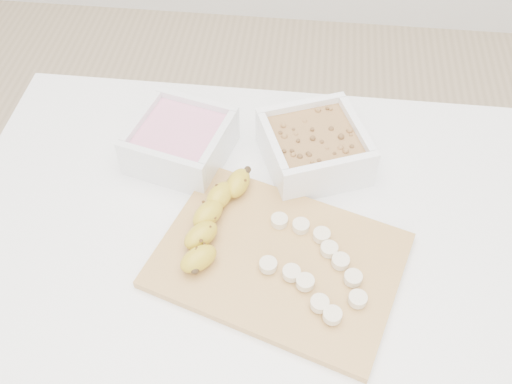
# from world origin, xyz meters

# --- Properties ---
(table) EXTENTS (1.00, 0.70, 0.75)m
(table) POSITION_xyz_m (0.00, 0.00, 0.65)
(table) COLOR white
(table) RESTS_ON ground
(bowl_yogurt) EXTENTS (0.20, 0.20, 0.08)m
(bowl_yogurt) POSITION_xyz_m (-0.15, 0.15, 0.79)
(bowl_yogurt) COLOR white
(bowl_yogurt) RESTS_ON table
(bowl_granola) EXTENTS (0.22, 0.22, 0.08)m
(bowl_granola) POSITION_xyz_m (0.09, 0.16, 0.79)
(bowl_granola) COLOR white
(bowl_granola) RESTS_ON table
(cutting_board) EXTENTS (0.43, 0.36, 0.01)m
(cutting_board) POSITION_xyz_m (0.05, -0.06, 0.76)
(cutting_board) COLOR tan
(cutting_board) RESTS_ON table
(banana) EXTENTS (0.14, 0.21, 0.04)m
(banana) POSITION_xyz_m (-0.06, -0.01, 0.78)
(banana) COLOR gold
(banana) RESTS_ON cutting_board
(banana_slices) EXTENTS (0.16, 0.19, 0.02)m
(banana_slices) POSITION_xyz_m (0.10, -0.07, 0.77)
(banana_slices) COLOR beige
(banana_slices) RESTS_ON cutting_board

